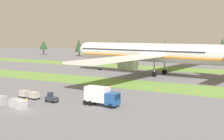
% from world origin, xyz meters
% --- Properties ---
extents(ground_plane, '(400.00, 400.00, 0.00)m').
position_xyz_m(ground_plane, '(0.00, 0.00, 0.00)').
color(ground_plane, slate).
extents(grass_strip_near, '(320.00, 14.34, 0.01)m').
position_xyz_m(grass_strip_near, '(0.00, 34.84, 0.00)').
color(grass_strip_near, olive).
rests_on(grass_strip_near, ground).
extents(grass_strip_far, '(320.00, 14.34, 0.01)m').
position_xyz_m(grass_strip_far, '(0.00, 75.52, 0.00)').
color(grass_strip_far, olive).
rests_on(grass_strip_far, ground).
extents(airliner, '(63.47, 78.20, 20.95)m').
position_xyz_m(airliner, '(3.09, 54.93, 7.50)').
color(airliner, silver).
rests_on(airliner, ground).
extents(baggage_tug, '(2.69, 1.48, 1.97)m').
position_xyz_m(baggage_tug, '(-0.04, 7.37, 0.81)').
color(baggage_tug, '#2D333D').
rests_on(baggage_tug, ground).
extents(cargo_dolly_lead, '(2.30, 1.65, 1.55)m').
position_xyz_m(cargo_dolly_lead, '(-5.05, 7.73, 0.92)').
color(cargo_dolly_lead, '#A3A3A8').
rests_on(cargo_dolly_lead, ground).
extents(cargo_dolly_second, '(2.30, 1.65, 1.55)m').
position_xyz_m(cargo_dolly_second, '(-7.95, 7.93, 0.92)').
color(cargo_dolly_second, '#A3A3A8').
rests_on(cargo_dolly_second, ground).
extents(catering_truck, '(6.98, 2.38, 3.58)m').
position_xyz_m(catering_truck, '(10.13, 9.62, 1.95)').
color(catering_truck, '#1E4C8E').
rests_on(catering_truck, ground).
extents(ground_crew_marshaller, '(0.51, 0.36, 1.74)m').
position_xyz_m(ground_crew_marshaller, '(-1.45, 2.10, 0.95)').
color(ground_crew_marshaller, black).
rests_on(ground_crew_marshaller, ground).
extents(uld_container_1, '(2.11, 1.74, 1.69)m').
position_xyz_m(uld_container_1, '(-6.95, 1.01, 0.84)').
color(uld_container_1, '#A3A3A8').
rests_on(uld_container_1, ground).
extents(uld_container_2, '(2.03, 1.64, 1.52)m').
position_xyz_m(uld_container_2, '(-1.52, 0.77, 0.76)').
color(uld_container_2, '#A3A3A8').
rests_on(uld_container_2, ground).
extents(uld_container_3, '(2.10, 1.73, 1.58)m').
position_xyz_m(uld_container_3, '(-3.33, 1.22, 0.79)').
color(uld_container_3, '#A3A3A8').
rests_on(uld_container_3, ground).
extents(taxiway_marker_0, '(0.44, 0.44, 0.46)m').
position_xyz_m(taxiway_marker_0, '(14.26, 29.05, 0.23)').
color(taxiway_marker_0, orange).
rests_on(taxiway_marker_0, ground).
extents(taxiway_marker_1, '(0.44, 0.44, 0.54)m').
position_xyz_m(taxiway_marker_1, '(23.33, 31.00, 0.27)').
color(taxiway_marker_1, orange).
rests_on(taxiway_marker_1, ground).
extents(taxiway_marker_2, '(0.44, 0.44, 0.59)m').
position_xyz_m(taxiway_marker_2, '(2.00, 28.03, 0.30)').
color(taxiway_marker_2, orange).
rests_on(taxiway_marker_2, ground).
extents(distant_tree_line, '(204.39, 9.03, 12.13)m').
position_xyz_m(distant_tree_line, '(-10.72, 117.60, 6.94)').
color(distant_tree_line, '#4C3823').
rests_on(distant_tree_line, ground).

